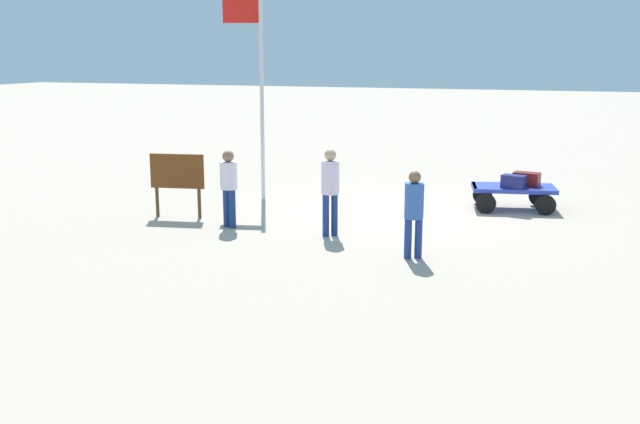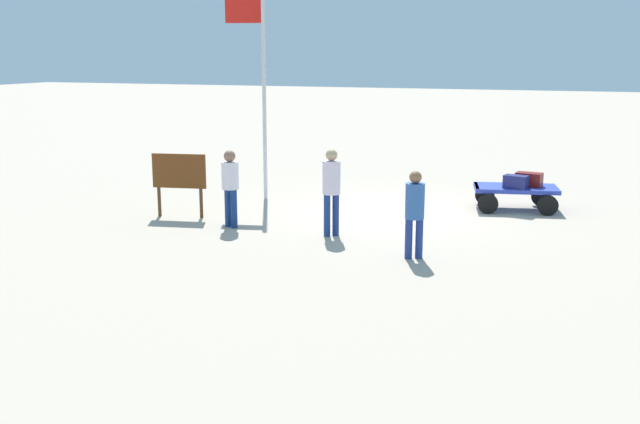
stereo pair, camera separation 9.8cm
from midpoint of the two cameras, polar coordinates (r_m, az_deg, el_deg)
name	(u,v)px [view 1 (the left image)]	position (r m, az deg, el deg)	size (l,w,h in m)	color
ground_plane	(394,211)	(18.41, 5.51, 0.08)	(120.00, 120.00, 0.00)	#BAA893
luggage_cart	(512,192)	(19.00, 14.23, 1.48)	(2.16, 1.60, 0.58)	#2C3FB5
suitcase_navy	(527,179)	(19.07, 15.25, 2.42)	(0.67, 0.45, 0.33)	maroon
suitcase_olive	(514,182)	(18.68, 14.32, 2.25)	(0.61, 0.44, 0.32)	navy
worker_lead	(414,207)	(14.06, 6.94, 0.34)	(0.48, 0.48, 1.66)	navy
worker_trailing	(330,184)	(15.65, 0.60, 2.12)	(0.53, 0.53, 1.84)	navy
worker_supervisor	(229,182)	(16.56, -7.10, 2.31)	(0.48, 0.48, 1.71)	navy
flagpole	(257,77)	(19.52, -4.96, 10.13)	(1.05, 0.26, 5.22)	silver
signboard	(177,175)	(17.78, -10.93, 2.76)	(1.27, 0.29, 1.49)	#4C3319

